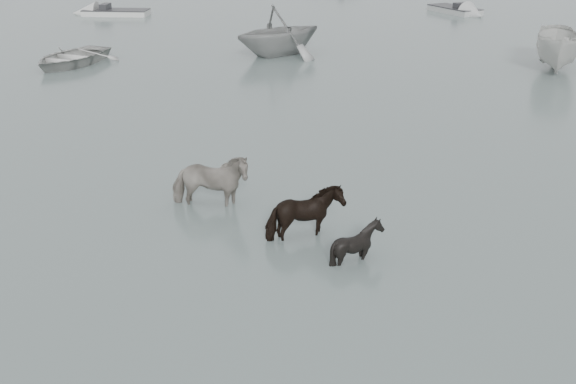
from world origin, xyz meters
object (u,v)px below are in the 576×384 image
object	(u,v)px
pony_black	(357,234)
rowboat_lead	(70,55)
pony_dark	(306,209)
pony_pinto	(210,175)

from	to	relation	value
pony_black	rowboat_lead	size ratio (longest dim) A/B	0.26
pony_dark	rowboat_lead	world-z (taller)	pony_dark
pony_black	rowboat_lead	distance (m)	22.61
pony_dark	rowboat_lead	distance (m)	21.25
pony_black	pony_dark	bearing A→B (deg)	60.43
pony_pinto	pony_dark	xyz separation A→B (m)	(2.80, -1.03, -0.12)
pony_pinto	rowboat_lead	xyz separation A→B (m)	(-12.99, 13.18, -0.38)
pony_dark	pony_pinto	bearing A→B (deg)	95.21
rowboat_lead	pony_black	bearing A→B (deg)	-37.14
pony_black	rowboat_lead	bearing A→B (deg)	43.44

